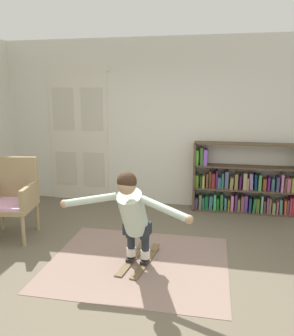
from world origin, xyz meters
The scene contains 8 objects.
ground_plane centered at (0.00, 0.00, 0.00)m, with size 7.20×7.20×0.00m, color #645A49.
back_wall centered at (0.00, 2.60, 1.45)m, with size 6.00×0.10×2.90m, color silver.
double_door centered at (-1.63, 2.54, 1.23)m, with size 1.22×0.05×2.45m.
rug centered at (-0.02, 0.31, 0.00)m, with size 2.10×1.76×0.01m, color gray.
bookshelf centered at (1.34, 2.39, 0.45)m, with size 1.75×0.30×1.18m.
wicker_chair centered at (-1.90, 0.75, 0.58)m, with size 0.68×0.68×1.10m.
skis_pair centered at (-0.01, 0.34, 0.02)m, with size 0.39×0.85×0.07m.
person_skier centered at (-0.04, 0.14, 0.70)m, with size 1.48×0.71×1.11m.
Camera 1 is at (0.80, -3.30, 1.99)m, focal length 36.20 mm.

